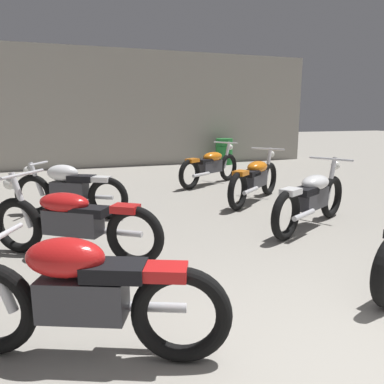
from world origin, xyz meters
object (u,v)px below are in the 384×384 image
(oil_drum, at_px, (224,151))
(motorcycle_right_row_2, at_px, (255,178))
(motorcycle_left_row_2, at_px, (69,189))
(motorcycle_right_row_1, at_px, (312,197))
(motorcycle_left_row_1, at_px, (72,220))
(motorcycle_left_row_0, at_px, (81,294))
(motorcycle_right_row_3, at_px, (211,166))

(oil_drum, bearing_deg, motorcycle_right_row_2, -108.05)
(motorcycle_left_row_2, bearing_deg, motorcycle_right_row_1, -28.41)
(motorcycle_left_row_1, bearing_deg, motorcycle_left_row_0, -90.19)
(motorcycle_left_row_0, height_order, oil_drum, motorcycle_left_row_0)
(motorcycle_left_row_0, xyz_separation_m, motorcycle_right_row_2, (3.36, 3.78, -0.01))
(motorcycle_left_row_2, bearing_deg, motorcycle_left_row_0, -90.36)
(motorcycle_left_row_1, xyz_separation_m, motorcycle_left_row_2, (0.02, 1.91, 0.01))
(motorcycle_right_row_2, height_order, oil_drum, motorcycle_right_row_2)
(motorcycle_left_row_0, xyz_separation_m, motorcycle_left_row_1, (0.01, 1.90, -0.01))
(motorcycle_right_row_1, height_order, oil_drum, motorcycle_right_row_1)
(motorcycle_left_row_0, height_order, motorcycle_right_row_3, motorcycle_right_row_3)
(motorcycle_left_row_0, relative_size, motorcycle_left_row_2, 1.06)
(motorcycle_left_row_2, xyz_separation_m, motorcycle_right_row_2, (3.34, -0.03, -0.01))
(motorcycle_right_row_2, distance_m, motorcycle_right_row_3, 1.93)
(motorcycle_right_row_2, height_order, motorcycle_right_row_3, same)
(motorcycle_right_row_1, relative_size, oil_drum, 2.30)
(motorcycle_left_row_0, relative_size, oil_drum, 2.18)
(motorcycle_left_row_1, height_order, motorcycle_left_row_2, motorcycle_left_row_1)
(motorcycle_left_row_1, bearing_deg, motorcycle_right_row_3, 49.71)
(motorcycle_left_row_1, height_order, motorcycle_right_row_1, same)
(motorcycle_left_row_1, xyz_separation_m, motorcycle_right_row_2, (3.36, 1.88, 0.00))
(motorcycle_right_row_3, bearing_deg, motorcycle_left_row_0, -119.56)
(motorcycle_right_row_1, xyz_separation_m, motorcycle_right_row_3, (-0.09, 3.68, 0.00))
(motorcycle_left_row_1, relative_size, oil_drum, 2.17)
(motorcycle_right_row_2, xyz_separation_m, motorcycle_right_row_3, (-0.13, 1.93, 0.00))
(motorcycle_right_row_1, height_order, motorcycle_right_row_2, same)
(motorcycle_left_row_1, bearing_deg, motorcycle_right_row_2, 29.32)
(oil_drum, bearing_deg, motorcycle_left_row_2, -134.03)
(motorcycle_left_row_2, distance_m, motorcycle_right_row_2, 3.34)
(motorcycle_right_row_1, bearing_deg, motorcycle_left_row_2, 151.59)
(motorcycle_left_row_0, height_order, motorcycle_right_row_1, motorcycle_right_row_1)
(motorcycle_left_row_1, bearing_deg, motorcycle_left_row_2, 89.48)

